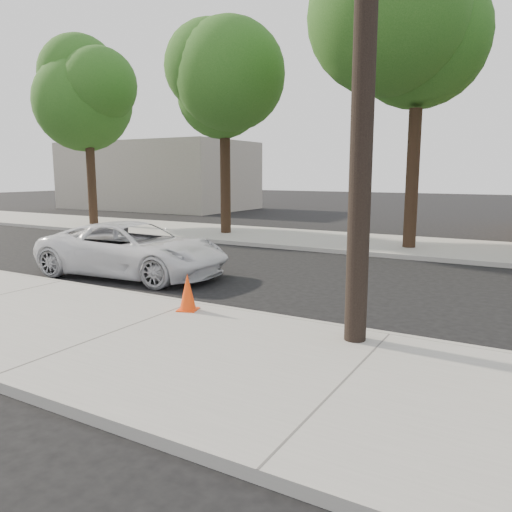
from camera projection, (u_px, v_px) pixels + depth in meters
name	position (u px, v px, depth m)	size (l,w,h in m)	color
ground	(247.00, 289.00, 11.97)	(120.00, 120.00, 0.00)	black
near_sidewalk	(114.00, 336.00, 8.28)	(90.00, 4.40, 0.15)	gray
far_sidewalk	(360.00, 243.00, 19.22)	(90.00, 5.00, 0.15)	gray
curb_near	(194.00, 305.00, 10.16)	(90.00, 0.12, 0.16)	#9E9B93
building_far	(158.00, 176.00, 38.49)	(14.00, 8.00, 5.00)	gray
utility_pole	(365.00, 34.00, 7.11)	(1.40, 0.34, 9.00)	black
tree_a	(87.00, 94.00, 24.38)	(4.65, 4.50, 9.00)	black
tree_b	(226.00, 90.00, 20.70)	(4.34, 4.20, 8.45)	black
tree_c	(425.00, 43.00, 16.26)	(4.96, 4.80, 9.55)	black
police_cruiser	(133.00, 249.00, 13.33)	(2.41, 5.22, 1.45)	white
traffic_cone	(188.00, 292.00, 9.50)	(0.46, 0.46, 0.71)	#F6400C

